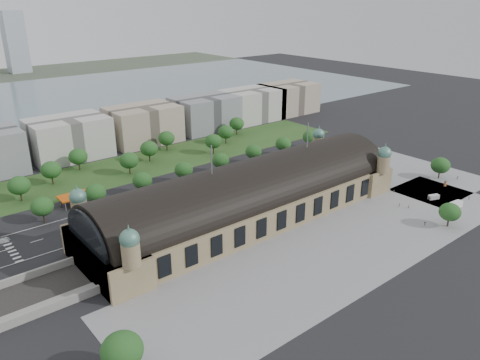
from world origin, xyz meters
TOP-DOWN VIEW (x-y plane):
  - ground at (0.00, 0.00)m, footprint 900.00×900.00m
  - station at (0.00, 0.00)m, footprint 150.00×48.40m
  - plaza_south at (10.00, -44.00)m, footprint 190.00×48.00m
  - plaza_east at (103.00, 0.00)m, footprint 56.00×100.00m
  - road_slab at (-20.00, 38.00)m, footprint 260.00×26.00m
  - grass_belt at (-15.00, 93.00)m, footprint 300.00×45.00m
  - petrol_station at (-53.91, 65.28)m, footprint 14.00×13.00m
  - lake at (0.00, 298.00)m, footprint 700.00×320.00m
  - far_tower_right at (45.00, 508.00)m, footprint 24.00×24.00m
  - office_3 at (-30.00, 133.00)m, footprint 45.00×32.00m
  - office_4 at (20.00, 133.00)m, footprint 45.00×32.00m
  - office_5 at (70.00, 133.00)m, footprint 45.00×32.00m
  - office_6 at (115.00, 133.00)m, footprint 45.00×32.00m
  - office_7 at (155.00, 133.00)m, footprint 45.00×32.00m
  - tree_row_2 at (-72.00, 53.00)m, footprint 9.60×9.60m
  - tree_row_3 at (-48.00, 53.00)m, footprint 9.60×9.60m
  - tree_row_4 at (-24.00, 53.00)m, footprint 9.60×9.60m
  - tree_row_5 at (0.00, 53.00)m, footprint 9.60×9.60m
  - tree_row_6 at (24.00, 53.00)m, footprint 9.60×9.60m
  - tree_row_7 at (48.00, 53.00)m, footprint 9.60×9.60m
  - tree_row_8 at (72.00, 53.00)m, footprint 9.60×9.60m
  - tree_row_9 at (96.00, 53.00)m, footprint 9.60×9.60m
  - tree_belt_3 at (-73.00, 83.00)m, footprint 10.40×10.40m
  - tree_belt_4 at (-54.00, 95.00)m, footprint 10.40×10.40m
  - tree_belt_5 at (-35.00, 107.00)m, footprint 10.40×10.40m
  - tree_belt_6 at (-16.00, 83.00)m, footprint 10.40×10.40m
  - tree_belt_7 at (3.00, 95.00)m, footprint 10.40×10.40m
  - tree_belt_8 at (22.00, 107.00)m, footprint 10.40×10.40m
  - tree_belt_9 at (41.00, 83.00)m, footprint 10.40×10.40m
  - tree_belt_10 at (60.00, 95.00)m, footprint 10.40×10.40m
  - tree_belt_11 at (79.00, 107.00)m, footprint 10.40×10.40m
  - tree_plaza_ne at (110.00, -28.00)m, footprint 10.00×10.00m
  - tree_plaza_sw at (-85.00, -50.00)m, footprint 11.00×11.00m
  - tree_plaza_s at (60.00, -60.00)m, footprint 9.00×9.00m
  - traffic_car_1 at (-90.49, 45.58)m, footprint 4.84×2.08m
  - traffic_car_2 at (-46.79, 29.06)m, footprint 5.29×2.71m
  - traffic_car_3 at (-14.62, 42.89)m, footprint 4.94×2.37m
  - traffic_car_4 at (-2.16, 36.01)m, footprint 4.01×1.86m
  - traffic_car_5 at (31.96, 43.39)m, footprint 4.11×1.79m
  - traffic_car_6 at (90.63, 32.70)m, footprint 5.90×3.21m
  - parked_car_0 at (-52.30, 25.00)m, footprint 4.01×3.05m
  - parked_car_1 at (-65.66, 25.00)m, footprint 5.43×4.89m
  - parked_car_2 at (-47.10, 21.00)m, footprint 6.08×4.68m
  - parked_car_3 at (-31.29, 21.97)m, footprint 5.03×4.49m
  - parked_car_4 at (-59.15, 25.00)m, footprint 4.32×2.83m
  - parked_car_5 at (-39.07, 21.00)m, footprint 4.97×4.26m
  - parked_car_6 at (-18.00, 23.00)m, footprint 5.28×3.91m
  - bus_west at (-20.39, 27.00)m, footprint 10.83×3.44m
  - bus_mid at (13.52, 30.01)m, footprint 11.44×3.42m
  - bus_east at (16.47, 27.00)m, footprint 12.05×2.82m
  - van_east at (81.72, -40.95)m, footprint 5.72×3.87m
  - van_south at (80.59, -52.57)m, footprint 7.13×3.44m
  - advertising_column at (101.98, -36.03)m, footprint 1.56×1.56m
  - pedestrian_0 at (61.50, -35.63)m, footprint 0.88×0.61m
  - pedestrian_1 at (63.33, -39.29)m, footprint 0.70×0.65m
  - pedestrian_2 at (74.63, -24.00)m, footprint 0.78×0.93m
  - pedestrian_3 at (94.86, -52.09)m, footprint 1.07×0.62m
  - pedestrian_4 at (52.92, -53.53)m, footprint 1.25×0.99m
  - pedestrian_5 at (116.24, -35.32)m, footprint 0.93×1.08m

SIDE VIEW (x-z plane):
  - ground at x=0.00m, z-range 0.00..0.00m
  - plaza_south at x=10.00m, z-range -0.06..0.06m
  - plaza_east at x=103.00m, z-range -0.06..0.06m
  - road_slab at x=-20.00m, z-range -0.05..0.05m
  - grass_belt at x=-15.00m, z-range -0.05..0.05m
  - lake at x=0.00m, z-range -0.04..0.04m
  - parked_car_0 at x=-52.30m, z-range 0.00..1.27m
  - parked_car_5 at x=-39.07m, z-range 0.00..1.27m
  - traffic_car_5 at x=31.96m, z-range 0.00..1.31m
  - traffic_car_4 at x=-2.16m, z-range 0.00..1.33m
  - parked_car_4 at x=-59.15m, z-range 0.00..1.35m
  - traffic_car_3 at x=-14.62m, z-range 0.00..1.39m
  - parked_car_1 at x=-65.66m, z-range 0.00..1.40m
  - parked_car_6 at x=-18.00m, z-range 0.00..1.42m
  - traffic_car_2 at x=-46.79m, z-range 0.00..1.43m
  - traffic_car_1 at x=-90.49m, z-range 0.00..1.55m
  - traffic_car_6 at x=90.63m, z-range 0.00..1.57m
  - pedestrian_1 at x=63.33m, z-range 0.00..1.61m
  - parked_car_2 at x=-47.10m, z-range 0.00..1.64m
  - parked_car_3 at x=-31.29m, z-range 0.00..1.65m
  - pedestrian_0 at x=61.50m, z-range 0.00..1.65m
  - pedestrian_2 at x=74.63m, z-range 0.00..1.66m
  - pedestrian_3 at x=94.86m, z-range 0.00..1.72m
  - pedestrian_4 at x=52.92m, z-range 0.00..1.78m
  - pedestrian_5 at x=116.24m, z-range 0.00..1.92m
  - van_east at x=81.72m, z-range -0.05..2.25m
  - van_south at x=80.59m, z-range -0.07..2.92m
  - bus_west at x=-20.39m, z-range 0.00..2.97m
  - advertising_column at x=101.98m, z-range 0.06..3.02m
  - bus_mid at x=13.52m, z-range 0.00..3.14m
  - bus_east at x=16.47m, z-range 0.00..3.36m
  - petrol_station at x=-53.91m, z-range 0.42..5.47m
  - tree_plaza_s at x=60.00m, z-range 1.48..12.13m
  - tree_row_2 at x=-72.00m, z-range 1.67..13.19m
  - tree_row_3 at x=-48.00m, z-range 1.67..13.19m
  - tree_row_4 at x=-24.00m, z-range 1.67..13.19m
  - tree_row_5 at x=0.00m, z-range 1.67..13.19m
  - tree_row_6 at x=24.00m, z-range 1.67..13.19m
  - tree_row_7 at x=48.00m, z-range 1.67..13.19m
  - tree_row_8 at x=72.00m, z-range 1.67..13.19m
  - tree_row_9 at x=96.00m, z-range 1.67..13.19m
  - tree_plaza_ne at x=110.00m, z-range 1.58..13.27m
  - tree_belt_3 at x=-73.00m, z-range 1.81..14.29m
  - tree_belt_4 at x=-54.00m, z-range 1.81..14.29m
  - tree_belt_5 at x=-35.00m, z-range 1.81..14.29m
  - tree_belt_6 at x=-16.00m, z-range 1.81..14.29m
  - tree_belt_7 at x=3.00m, z-range 1.81..14.29m
  - tree_belt_8 at x=22.00m, z-range 1.81..14.29m
  - tree_belt_9 at x=41.00m, z-range 1.81..14.29m
  - tree_belt_10 at x=60.00m, z-range 1.81..14.29m
  - tree_belt_11 at x=79.00m, z-range 1.81..14.29m
  - tree_plaza_sw at x=-85.00m, z-range 1.68..14.42m
  - station at x=0.00m, z-range -11.87..32.43m
  - office_3 at x=-30.00m, z-range 0.00..24.00m
  - office_4 at x=20.00m, z-range 0.00..24.00m
  - office_5 at x=70.00m, z-range 0.00..24.00m
  - office_6 at x=115.00m, z-range 0.00..24.00m
  - office_7 at x=155.00m, z-range 0.00..24.00m
  - far_tower_right at x=45.00m, z-range 0.00..75.00m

